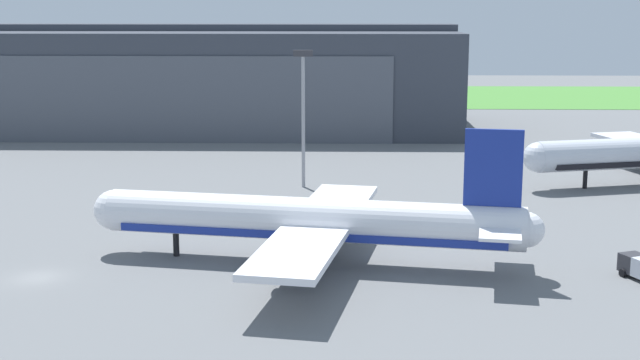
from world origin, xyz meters
name	(u,v)px	position (x,y,z in m)	size (l,w,h in m)	color
ground_plane	(38,278)	(0.00, 0.00, 0.00)	(440.00, 440.00, 0.00)	slate
grass_field_strip	(242,96)	(0.00, 151.54, 0.04)	(440.00, 56.00, 0.08)	#4A8939
maintenance_hangar	(181,79)	(-4.66, 93.20, 9.17)	(101.75, 38.66, 19.25)	#383D47
airliner_near_left	(311,221)	(22.99, 4.74, 3.91)	(40.01, 33.19, 12.53)	white
apron_light_mast	(303,107)	(20.80, 38.32, 10.21)	(2.40, 0.50, 17.22)	#99999E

